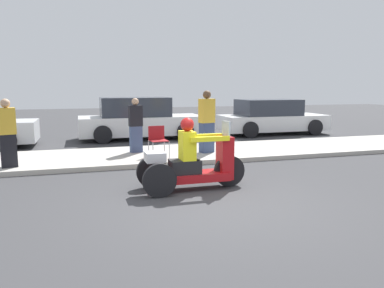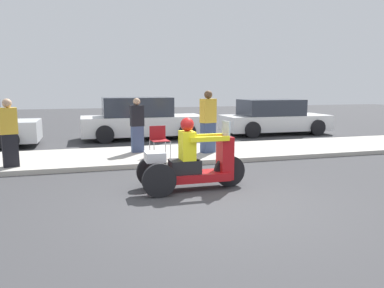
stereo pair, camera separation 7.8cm
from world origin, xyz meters
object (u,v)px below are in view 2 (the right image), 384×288
object	(u,v)px
spectator_by_tree	(137,126)
motorcycle_trike	(192,164)
folding_chair_curbside	(159,138)
parked_car_lot_left	(141,119)
spectator_far_back	(9,134)
spectator_mid_group	(208,123)
parked_car_lot_far	(274,118)

from	to	relation	value
spectator_by_tree	motorcycle_trike	bearing A→B (deg)	-81.98
folding_chair_curbside	parked_car_lot_left	distance (m)	4.51
motorcycle_trike	spectator_far_back	world-z (taller)	spectator_far_back
folding_chair_curbside	spectator_mid_group	bearing A→B (deg)	10.60
folding_chair_curbside	parked_car_lot_far	size ratio (longest dim) A/B	0.18
spectator_by_tree	parked_car_lot_left	distance (m)	3.70
motorcycle_trike	folding_chair_curbside	distance (m)	2.93
spectator_far_back	folding_chair_curbside	distance (m)	3.60
parked_car_lot_left	motorcycle_trike	bearing A→B (deg)	-90.90
spectator_far_back	parked_car_lot_left	xyz separation A→B (m)	(3.78, 4.79, -0.15)
spectator_mid_group	folding_chair_curbside	world-z (taller)	spectator_mid_group
spectator_mid_group	parked_car_lot_far	world-z (taller)	spectator_mid_group
motorcycle_trike	parked_car_lot_far	world-z (taller)	parked_car_lot_far
spectator_by_tree	parked_car_lot_left	world-z (taller)	spectator_by_tree
folding_chair_curbside	spectator_by_tree	bearing A→B (deg)	117.43
parked_car_lot_far	spectator_far_back	bearing A→B (deg)	-153.30
spectator_by_tree	folding_chair_curbside	size ratio (longest dim) A/B	1.88
motorcycle_trike	folding_chair_curbside	bearing A→B (deg)	91.62
motorcycle_trike	spectator_by_tree	world-z (taller)	spectator_by_tree
spectator_by_tree	folding_chair_curbside	xyz separation A→B (m)	(0.45, -0.87, -0.24)
spectator_by_tree	spectator_far_back	size ratio (longest dim) A/B	0.97
spectator_mid_group	parked_car_lot_left	size ratio (longest dim) A/B	0.38
spectator_far_back	parked_car_lot_far	bearing A→B (deg)	26.70
motorcycle_trike	spectator_mid_group	distance (m)	3.52
motorcycle_trike	parked_car_lot_left	xyz separation A→B (m)	(0.12, 7.43, 0.24)
spectator_far_back	parked_car_lot_left	bearing A→B (deg)	51.77
spectator_by_tree	parked_car_lot_far	world-z (taller)	spectator_by_tree
spectator_by_tree	parked_car_lot_far	size ratio (longest dim) A/B	0.35
parked_car_lot_far	folding_chair_curbside	bearing A→B (deg)	-142.55
folding_chair_curbside	parked_car_lot_far	xyz separation A→B (m)	(5.75, 4.41, 0.06)
spectator_by_tree	parked_car_lot_far	xyz separation A→B (m)	(6.21, 3.54, -0.18)
spectator_far_back	motorcycle_trike	bearing A→B (deg)	-35.77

